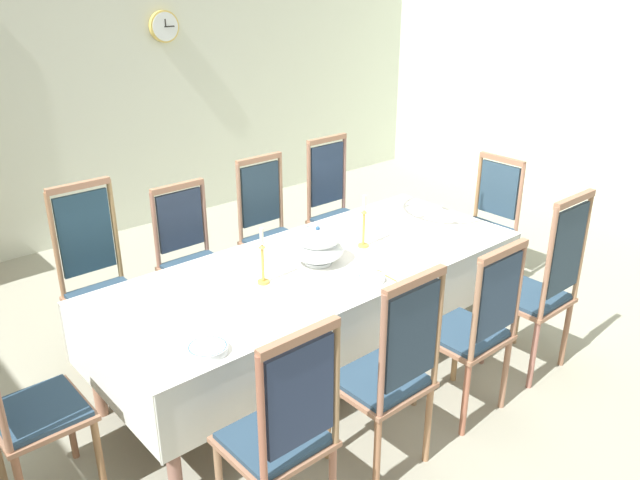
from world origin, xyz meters
The scene contains 24 objects.
ground centered at (0.00, 0.00, -0.02)m, with size 8.15×5.97×0.04m, color #9A9A87.
back_wall centered at (0.00, 3.03, 1.63)m, with size 8.15×0.08×3.27m, color beige.
right_wall centered at (4.12, 0.00, 1.63)m, with size 0.08×5.97×3.27m, color beige.
dining_table centered at (0.00, -0.10, 0.67)m, with size 2.78×1.09×0.74m.
tablecloth centered at (0.00, -0.10, 0.64)m, with size 2.80×1.11×0.39m.
chair_south_a centered at (-1.01, -1.04, 0.58)m, with size 0.44×0.42×1.13m.
chair_north_a centered at (-1.01, 0.86, 0.61)m, with size 0.44×0.42×1.22m.
chair_south_b centered at (-0.34, -1.05, 0.59)m, with size 0.44×0.42×1.16m.
chair_north_b centered at (-0.34, 0.85, 0.56)m, with size 0.44×0.42×1.07m.
chair_south_c centered at (0.36, -1.04, 0.57)m, with size 0.44×0.42×1.10m.
chair_north_c centered at (0.36, 0.85, 0.59)m, with size 0.44×0.42×1.14m.
chair_south_d centered at (1.04, -1.05, 0.62)m, with size 0.44×0.42×1.23m.
chair_north_d centered at (1.04, 0.86, 0.60)m, with size 0.44×0.42×1.17m.
chair_head_west centered at (-1.79, -0.10, 0.57)m, with size 0.42×0.44×1.08m.
chair_head_east centered at (1.79, -0.10, 0.57)m, with size 0.42×0.44×1.07m.
soup_tureen centered at (0.01, -0.10, 0.86)m, with size 0.32×0.32×0.25m.
candlestick_west centered at (-0.41, -0.10, 0.88)m, with size 0.07×0.07×0.35m.
candlestick_east centered at (0.41, -0.10, 0.88)m, with size 0.07×0.07×0.36m.
bowl_near_left centered at (0.09, -0.49, 0.76)m, with size 0.16×0.16×0.03m.
bowl_near_right centered at (0.29, 0.27, 0.76)m, with size 0.18×0.18×0.04m.
bowl_far_left centered at (-1.04, -0.51, 0.76)m, with size 0.19×0.19×0.04m.
spoon_primary centered at (0.20, -0.46, 0.75)m, with size 0.03×0.18×0.01m.
spoon_secondary centered at (0.41, 0.30, 0.75)m, with size 0.03×0.18×0.01m.
mounted_clock centered at (0.72, 2.95, 1.92)m, with size 0.29×0.06×0.29m.
Camera 1 is at (-2.35, -2.84, 2.43)m, focal length 36.10 mm.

